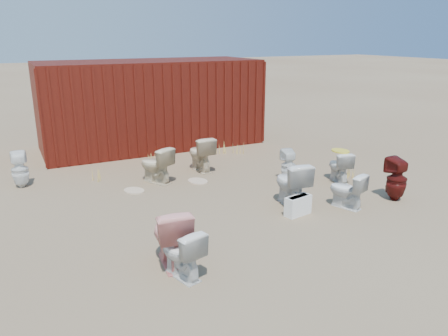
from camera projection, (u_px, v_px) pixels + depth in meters
name	position (u px, v px, depth m)	size (l,w,h in m)	color
ground	(238.00, 204.00, 8.25)	(100.00, 100.00, 0.00)	brown
shipping_container	(151.00, 104.00, 12.35)	(6.00, 2.40, 2.40)	#450C0B
toilet_front_a	(181.00, 253.00, 5.68)	(0.39, 0.68, 0.69)	white
toilet_front_pink	(171.00, 236.00, 5.98)	(0.48, 0.84, 0.86)	pink
toilet_front_c	(291.00, 184.00, 8.08)	(0.48, 0.84, 0.86)	silver
toilet_front_maroon	(397.00, 179.00, 8.35)	(0.38, 0.39, 0.84)	#52110E
toilet_front_e	(347.00, 190.00, 8.00)	(0.38, 0.66, 0.67)	white
toilet_back_a	(20.00, 170.00, 9.08)	(0.34, 0.35, 0.76)	white
toilet_back_beige_left	(156.00, 165.00, 9.36)	(0.44, 0.78, 0.80)	beige
toilet_back_beige_right	(200.00, 154.00, 10.18)	(0.46, 0.81, 0.82)	beige
toilet_back_yellowlid	(339.00, 167.00, 9.44)	(0.38, 0.66, 0.68)	white
toilet_back_e	(289.00, 166.00, 9.45)	(0.32, 0.33, 0.71)	white
yellow_lid	(340.00, 151.00, 9.34)	(0.34, 0.43, 0.03)	yellow
loose_tank	(298.00, 206.00, 7.71)	(0.50, 0.20, 0.35)	white
loose_lid_near	(198.00, 181.00, 9.51)	(0.38, 0.49, 0.02)	beige
loose_lid_far	(134.00, 191.00, 8.93)	(0.36, 0.47, 0.02)	beige
weed_clump_a	(96.00, 173.00, 9.57)	(0.36, 0.36, 0.31)	tan
weed_clump_b	(200.00, 162.00, 10.45)	(0.32, 0.32, 0.29)	tan
weed_clump_c	(240.00, 148.00, 11.68)	(0.36, 0.36, 0.32)	tan
weed_clump_d	(152.00, 157.00, 10.97)	(0.30, 0.30, 0.24)	tan
weed_clump_e	(222.00, 147.00, 11.80)	(0.34, 0.34, 0.33)	tan
weed_clump_f	(347.00, 172.00, 9.76)	(0.28, 0.28, 0.27)	tan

